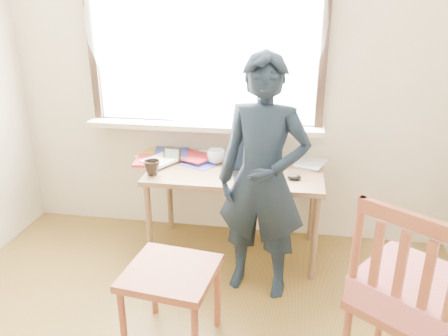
% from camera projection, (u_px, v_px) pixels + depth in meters
% --- Properties ---
extents(room_shell, '(3.52, 4.02, 2.61)m').
position_uv_depth(room_shell, '(152.00, 65.00, 1.56)').
color(room_shell, beige).
rests_on(room_shell, ground).
extents(desk, '(1.27, 0.64, 0.68)m').
position_uv_depth(desk, '(235.00, 180.00, 3.23)').
color(desk, brown).
rests_on(desk, ground).
extents(laptop, '(0.41, 0.37, 0.23)m').
position_uv_depth(laptop, '(255.00, 166.00, 3.13)').
color(laptop, black).
rests_on(laptop, desk).
extents(mug_white, '(0.19, 0.19, 0.11)m').
position_uv_depth(mug_white, '(216.00, 157.00, 3.33)').
color(mug_white, white).
rests_on(mug_white, desk).
extents(mug_dark, '(0.16, 0.16, 0.11)m').
position_uv_depth(mug_dark, '(152.00, 168.00, 3.11)').
color(mug_dark, black).
rests_on(mug_dark, desk).
extents(mouse, '(0.10, 0.07, 0.04)m').
position_uv_depth(mouse, '(294.00, 177.00, 3.04)').
color(mouse, black).
rests_on(mouse, desk).
extents(desk_clutter, '(0.80, 0.48, 0.04)m').
position_uv_depth(desk_clutter, '(189.00, 158.00, 3.39)').
color(desk_clutter, white).
rests_on(desk_clutter, desk).
extents(book_a, '(0.20, 0.26, 0.02)m').
position_uv_depth(book_a, '(196.00, 155.00, 3.48)').
color(book_a, white).
rests_on(book_a, desk).
extents(book_b, '(0.28, 0.32, 0.02)m').
position_uv_depth(book_b, '(299.00, 161.00, 3.37)').
color(book_b, white).
rests_on(book_b, desk).
extents(picture_frame, '(0.14, 0.02, 0.11)m').
position_uv_depth(picture_frame, '(172.00, 155.00, 3.35)').
color(picture_frame, black).
rests_on(picture_frame, desk).
extents(work_chair, '(0.53, 0.51, 0.49)m').
position_uv_depth(work_chair, '(171.00, 281.00, 2.40)').
color(work_chair, brown).
rests_on(work_chair, ground).
extents(side_chair, '(0.67, 0.66, 1.05)m').
position_uv_depth(side_chair, '(412.00, 294.00, 2.07)').
color(side_chair, brown).
rests_on(side_chair, ground).
extents(person, '(0.63, 0.47, 1.59)m').
position_uv_depth(person, '(263.00, 180.00, 2.75)').
color(person, black).
rests_on(person, ground).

